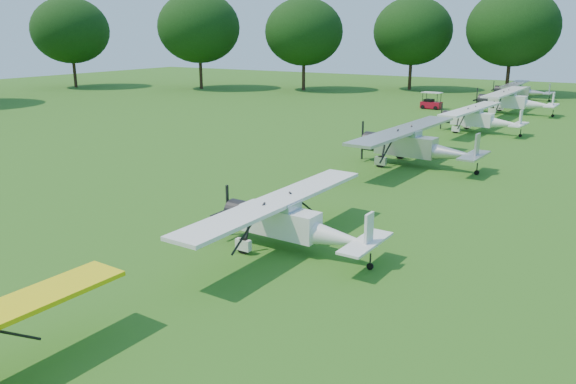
% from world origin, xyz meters
% --- Properties ---
extents(ground, '(160.00, 160.00, 0.00)m').
position_xyz_m(ground, '(0.00, 0.00, 0.00)').
color(ground, '#265916').
rests_on(ground, ground).
extents(tree_belt, '(137.36, 130.27, 14.52)m').
position_xyz_m(tree_belt, '(3.57, 0.16, 8.03)').
color(tree_belt, black).
rests_on(tree_belt, ground).
extents(aircraft_3, '(6.37, 10.13, 2.00)m').
position_xyz_m(aircraft_3, '(1.66, -2.50, 1.17)').
color(aircraft_3, white).
rests_on(aircraft_3, ground).
extents(aircraft_4, '(7.51, 11.96, 2.35)m').
position_xyz_m(aircraft_4, '(1.03, 12.59, 1.38)').
color(aircraft_4, '#B9BABE').
rests_on(aircraft_4, ground).
extents(aircraft_5, '(6.61, 10.53, 2.07)m').
position_xyz_m(aircraft_5, '(1.48, 26.28, 1.21)').
color(aircraft_5, white).
rests_on(aircraft_5, ground).
extents(aircraft_6, '(7.47, 11.89, 2.34)m').
position_xyz_m(aircraft_6, '(1.78, 38.68, 1.37)').
color(aircraft_6, white).
rests_on(aircraft_6, ground).
extents(aircraft_7, '(6.55, 10.40, 2.06)m').
position_xyz_m(aircraft_7, '(0.29, 51.62, 1.20)').
color(aircraft_7, '#B9BABE').
rests_on(aircraft_7, ground).
extents(golf_cart, '(2.09, 1.40, 1.70)m').
position_xyz_m(golf_cart, '(-6.04, 38.35, 0.57)').
color(golf_cart, '#A10B21').
rests_on(golf_cart, ground).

